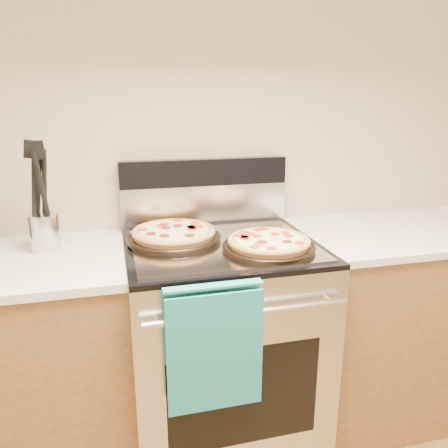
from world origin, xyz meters
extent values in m
plane|color=tan|center=(0.00, 2.00, 1.35)|extent=(4.00, 0.00, 4.00)
cube|color=#B7B7BC|center=(0.00, 1.65, 0.45)|extent=(0.76, 0.68, 0.90)
cube|color=black|center=(0.00, 1.31, 0.45)|extent=(0.56, 0.01, 0.40)
cube|color=black|center=(0.00, 1.65, 0.91)|extent=(0.76, 0.68, 0.02)
cube|color=silver|center=(0.00, 1.96, 1.01)|extent=(0.76, 0.06, 0.18)
cube|color=black|center=(0.00, 1.96, 1.16)|extent=(0.76, 0.06, 0.12)
cylinder|color=silver|center=(0.00, 1.27, 0.80)|extent=(0.70, 0.03, 0.03)
cube|color=gray|center=(0.00, 1.62, 0.92)|extent=(0.70, 0.55, 0.01)
cube|color=brown|center=(-0.88, 1.68, 0.44)|extent=(1.00, 0.62, 0.88)
cube|color=brown|center=(0.88, 1.68, 0.44)|extent=(1.00, 0.62, 0.88)
cube|color=beige|center=(0.88, 1.68, 0.90)|extent=(1.02, 0.64, 0.03)
cylinder|color=silver|center=(-0.67, 1.77, 0.98)|extent=(0.15, 0.15, 0.15)
camera|label=1|loc=(-0.40, 0.04, 1.48)|focal=35.00mm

